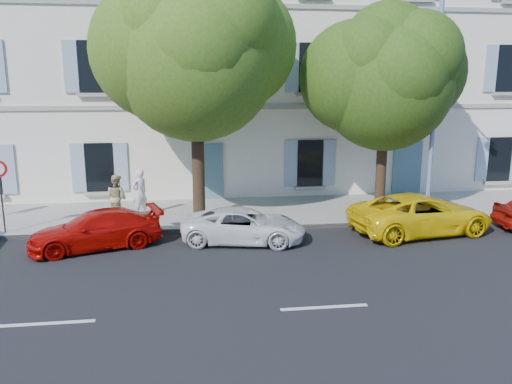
{
  "coord_description": "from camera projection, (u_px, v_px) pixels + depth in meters",
  "views": [
    {
      "loc": [
        -2.88,
        -14.13,
        4.91
      ],
      "look_at": [
        -0.76,
        2.0,
        1.4
      ],
      "focal_mm": 35.0,
      "sensor_mm": 36.0,
      "label": 1
    }
  ],
  "objects": [
    {
      "name": "ground",
      "position": [
        290.0,
        250.0,
        15.1
      ],
      "size": [
        90.0,
        90.0,
        0.0
      ],
      "primitive_type": "plane",
      "color": "black"
    },
    {
      "name": "sidewalk",
      "position": [
        267.0,
        212.0,
        19.4
      ],
      "size": [
        36.0,
        4.5,
        0.15
      ],
      "primitive_type": "cube",
      "color": "#A09E96",
      "rests_on": "ground"
    },
    {
      "name": "kerb",
      "position": [
        277.0,
        227.0,
        17.29
      ],
      "size": [
        36.0,
        0.16,
        0.16
      ],
      "primitive_type": "cube",
      "color": "#9E998E",
      "rests_on": "ground"
    },
    {
      "name": "building",
      "position": [
        249.0,
        61.0,
        23.72
      ],
      "size": [
        28.0,
        7.0,
        12.0
      ],
      "primitive_type": "cube",
      "color": "white",
      "rests_on": "ground"
    },
    {
      "name": "car_red_coupe",
      "position": [
        96.0,
        230.0,
        15.22
      ],
      "size": [
        4.25,
        2.73,
        1.15
      ],
      "primitive_type": "imported",
      "rotation": [
        0.0,
        0.0,
        5.02
      ],
      "color": "#AF0905",
      "rests_on": "ground"
    },
    {
      "name": "car_white_coupe",
      "position": [
        244.0,
        226.0,
        15.79
      ],
      "size": [
        4.15,
        2.49,
        1.08
      ],
      "primitive_type": "imported",
      "rotation": [
        0.0,
        0.0,
        1.38
      ],
      "color": "white",
      "rests_on": "ground"
    },
    {
      "name": "car_yellow_supercar",
      "position": [
        421.0,
        214.0,
        16.7
      ],
      "size": [
        5.1,
        2.98,
        1.33
      ],
      "primitive_type": "imported",
      "rotation": [
        0.0,
        0.0,
        1.74
      ],
      "color": "yellow",
      "rests_on": "ground"
    },
    {
      "name": "tree_left",
      "position": [
        196.0,
        60.0,
        16.95
      ],
      "size": [
        5.6,
        5.6,
        8.68
      ],
      "color": "#3A2819",
      "rests_on": "sidewalk"
    },
    {
      "name": "tree_right",
      "position": [
        386.0,
        85.0,
        18.09
      ],
      "size": [
        4.8,
        4.8,
        7.4
      ],
      "color": "#3A2819",
      "rests_on": "sidewalk"
    },
    {
      "name": "road_sign",
      "position": [
        0.0,
        181.0,
        16.02
      ],
      "size": [
        0.56,
        0.1,
        2.4
      ],
      "color": "#383A3D",
      "rests_on": "sidewalk"
    },
    {
      "name": "street_lamp",
      "position": [
        438.0,
        93.0,
        17.22
      ],
      "size": [
        0.45,
        1.7,
        7.9
      ],
      "color": "#7293BF",
      "rests_on": "sidewalk"
    },
    {
      "name": "pedestrian_a",
      "position": [
        140.0,
        193.0,
        18.31
      ],
      "size": [
        0.75,
        0.74,
        1.74
      ],
      "primitive_type": "imported",
      "rotation": [
        0.0,
        0.0,
        3.9
      ],
      "color": "white",
      "rests_on": "sidewalk"
    },
    {
      "name": "pedestrian_b",
      "position": [
        117.0,
        197.0,
        17.8
      ],
      "size": [
        1.01,
        0.97,
        1.64
      ],
      "primitive_type": "imported",
      "rotation": [
        0.0,
        0.0,
        2.51
      ],
      "color": "tan",
      "rests_on": "sidewalk"
    }
  ]
}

